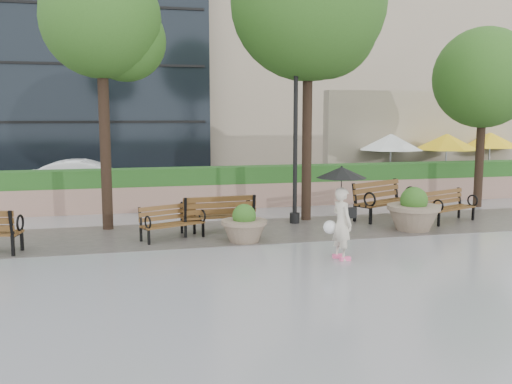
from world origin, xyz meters
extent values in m
plane|color=gray|center=(0.00, 0.00, 0.00)|extent=(100.00, 100.00, 0.00)
cube|color=#383330|center=(0.00, 3.00, 0.01)|extent=(28.00, 3.20, 0.01)
cube|color=#946C5F|center=(0.00, 7.00, 0.40)|extent=(24.00, 0.80, 0.80)
cube|color=#1D4E1A|center=(0.00, 7.00, 1.08)|extent=(24.00, 0.75, 0.55)
cube|color=tan|center=(9.50, 10.00, 2.00)|extent=(10.00, 0.60, 4.00)
cube|color=#1D4E1A|center=(9.00, 7.80, 0.45)|extent=(8.00, 0.50, 0.90)
cube|color=black|center=(0.00, 11.00, 0.00)|extent=(40.00, 7.00, 0.00)
cube|color=tan|center=(10.00, 23.00, 10.00)|extent=(18.00, 10.00, 20.00)
torus|color=black|center=(-5.70, 2.06, 0.65)|extent=(0.13, 0.39, 0.39)
cube|color=brown|center=(-2.26, 2.46, 0.38)|extent=(1.63, 1.03, 0.04)
cube|color=brown|center=(-2.36, 2.69, 0.65)|extent=(1.49, 0.69, 0.37)
cube|color=black|center=(-2.27, 2.48, 0.20)|extent=(1.66, 1.11, 0.40)
torus|color=black|center=(-2.89, 2.03, 0.54)|extent=(0.16, 0.31, 0.32)
torus|color=black|center=(-1.52, 2.60, 0.54)|extent=(0.16, 0.31, 0.32)
cube|color=brown|center=(-1.07, 2.95, 0.46)|extent=(1.92, 0.69, 0.05)
cube|color=brown|center=(-1.05, 2.65, 0.79)|extent=(1.89, 0.25, 0.44)
cube|color=black|center=(-1.07, 2.91, 0.24)|extent=(1.92, 0.79, 0.48)
torus|color=black|center=(-0.20, 3.19, 0.65)|extent=(0.08, 0.39, 0.39)
torus|color=black|center=(-1.97, 3.08, 0.65)|extent=(0.08, 0.39, 0.39)
cube|color=brown|center=(4.04, 3.76, 0.50)|extent=(2.11, 1.47, 0.06)
cube|color=brown|center=(3.90, 4.05, 0.85)|extent=(1.90, 1.04, 0.48)
cube|color=black|center=(4.03, 3.79, 0.26)|extent=(2.16, 1.57, 0.52)
torus|color=black|center=(3.27, 3.15, 0.71)|extent=(0.24, 0.40, 0.42)
torus|color=black|center=(5.00, 4.01, 0.71)|extent=(0.24, 0.40, 0.42)
cube|color=brown|center=(5.63, 2.86, 0.41)|extent=(1.76, 1.11, 0.05)
cube|color=brown|center=(5.53, 3.11, 0.71)|extent=(1.61, 0.75, 0.40)
cube|color=black|center=(5.62, 2.89, 0.22)|extent=(1.80, 1.20, 0.43)
torus|color=black|center=(4.96, 2.40, 0.58)|extent=(0.18, 0.34, 0.35)
torus|color=black|center=(6.44, 3.01, 0.58)|extent=(0.18, 0.34, 0.35)
cylinder|color=#7F6B56|center=(-0.62, 1.79, 0.49)|extent=(1.11, 1.11, 0.09)
sphere|color=#214714|center=(-0.62, 1.79, 0.64)|extent=(0.57, 0.57, 0.57)
cylinder|color=#7F6B56|center=(4.05, 2.10, 0.62)|extent=(1.39, 1.39, 0.11)
sphere|color=#214714|center=(4.05, 2.10, 0.81)|extent=(0.72, 0.72, 0.72)
cylinder|color=black|center=(1.28, 3.78, 2.09)|extent=(0.12, 0.12, 4.19)
cylinder|color=black|center=(1.28, 3.78, 0.15)|extent=(0.28, 0.28, 0.30)
sphere|color=black|center=(1.28, 3.78, 4.24)|extent=(0.24, 0.24, 0.24)
cylinder|color=black|center=(-3.84, 4.15, 2.57)|extent=(0.28, 0.28, 5.14)
sphere|color=#214714|center=(-3.84, 4.15, 5.51)|extent=(3.07, 3.07, 3.07)
sphere|color=#214714|center=(-3.24, 4.45, 4.99)|extent=(2.15, 2.15, 2.15)
cylinder|color=black|center=(1.76, 4.21, 2.87)|extent=(0.28, 0.28, 5.74)
sphere|color=#214714|center=(1.76, 4.21, 6.15)|extent=(4.35, 4.35, 4.35)
sphere|color=#214714|center=(2.36, 4.51, 5.58)|extent=(3.05, 3.05, 3.05)
cylinder|color=black|center=(8.12, 5.19, 1.98)|extent=(0.28, 0.28, 3.96)
sphere|color=#214714|center=(8.12, 5.19, 4.24)|extent=(3.25, 3.25, 3.25)
sphere|color=#214714|center=(8.72, 5.49, 3.84)|extent=(2.28, 2.28, 2.28)
cylinder|color=black|center=(6.74, 8.81, 0.05)|extent=(0.40, 0.40, 0.10)
cylinder|color=#99999E|center=(6.74, 8.81, 1.10)|extent=(0.06, 0.06, 2.20)
cone|color=white|center=(6.74, 8.81, 2.00)|extent=(2.50, 2.50, 0.60)
cylinder|color=black|center=(8.94, 8.48, 0.05)|extent=(0.40, 0.40, 0.10)
cylinder|color=#99999E|center=(8.94, 8.48, 1.10)|extent=(0.06, 0.06, 2.20)
cone|color=yellow|center=(8.94, 8.48, 2.00)|extent=(2.50, 2.50, 0.60)
cylinder|color=black|center=(11.55, 9.43, 0.05)|extent=(0.40, 0.40, 0.10)
cylinder|color=#99999E|center=(11.55, 9.43, 1.10)|extent=(0.06, 0.06, 2.20)
cone|color=yellow|center=(11.55, 9.43, 2.00)|extent=(2.50, 2.50, 0.60)
imported|color=silver|center=(-4.68, 10.38, 0.70)|extent=(4.37, 1.88, 1.40)
imported|color=beige|center=(1.04, -0.30, 0.82)|extent=(0.54, 0.68, 1.65)
cube|color=#F2598C|center=(1.01, -0.18, 0.04)|extent=(0.15, 0.24, 0.08)
cube|color=#F2598C|center=(1.07, -0.44, 0.04)|extent=(0.15, 0.24, 0.08)
cube|color=black|center=(1.24, -0.20, 0.98)|extent=(0.17, 0.32, 0.23)
sphere|color=white|center=(0.84, -0.12, 0.67)|extent=(0.29, 0.29, 0.29)
cylinder|color=black|center=(1.03, -0.25, 1.44)|extent=(0.02, 0.02, 0.87)
cone|color=black|center=(1.03, -0.25, 1.85)|extent=(1.07, 1.07, 0.23)
camera|label=1|loc=(-3.51, -11.38, 3.06)|focal=40.00mm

